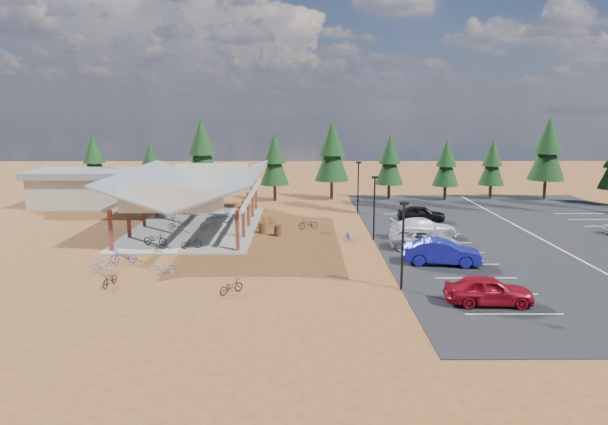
# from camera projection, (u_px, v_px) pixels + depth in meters

# --- Properties ---
(ground) EXTENTS (140.00, 140.00, 0.00)m
(ground) POSITION_uv_depth(u_px,v_px,m) (311.00, 247.00, 41.04)
(ground) COLOR brown
(ground) RESTS_ON ground
(asphalt_lot) EXTENTS (27.00, 44.00, 0.04)m
(asphalt_lot) POSITION_uv_depth(u_px,v_px,m) (537.00, 237.00, 44.12)
(asphalt_lot) COLOR black
(asphalt_lot) RESTS_ON ground
(concrete_pad) EXTENTS (10.60, 18.60, 0.10)m
(concrete_pad) POSITION_uv_depth(u_px,v_px,m) (197.00, 227.00, 47.84)
(concrete_pad) COLOR gray
(concrete_pad) RESTS_ON ground
(bike_pavilion) EXTENTS (11.65, 19.40, 4.97)m
(bike_pavilion) POSITION_uv_depth(u_px,v_px,m) (195.00, 184.00, 47.14)
(bike_pavilion) COLOR #5C241A
(bike_pavilion) RESTS_ON concrete_pad
(outbuilding) EXTENTS (11.00, 7.00, 3.90)m
(outbuilding) POSITION_uv_depth(u_px,v_px,m) (85.00, 187.00, 58.18)
(outbuilding) COLOR #ADA593
(outbuilding) RESTS_ON ground
(lamp_post_0) EXTENTS (0.50, 0.25, 5.14)m
(lamp_post_0) POSITION_uv_depth(u_px,v_px,m) (403.00, 239.00, 30.70)
(lamp_post_0) COLOR black
(lamp_post_0) RESTS_ON ground
(lamp_post_1) EXTENTS (0.50, 0.25, 5.14)m
(lamp_post_1) POSITION_uv_depth(u_px,v_px,m) (374.00, 203.00, 42.49)
(lamp_post_1) COLOR black
(lamp_post_1) RESTS_ON ground
(lamp_post_2) EXTENTS (0.50, 0.25, 5.14)m
(lamp_post_2) POSITION_uv_depth(u_px,v_px,m) (358.00, 183.00, 54.28)
(lamp_post_2) COLOR black
(lamp_post_2) RESTS_ON ground
(trash_bin_0) EXTENTS (0.60, 0.60, 0.90)m
(trash_bin_0) POSITION_uv_depth(u_px,v_px,m) (278.00, 231.00, 44.47)
(trash_bin_0) COLOR #482F19
(trash_bin_0) RESTS_ON ground
(trash_bin_1) EXTENTS (0.60, 0.60, 0.90)m
(trash_bin_1) POSITION_uv_depth(u_px,v_px,m) (262.00, 228.00, 45.42)
(trash_bin_1) COLOR #482F19
(trash_bin_1) RESTS_ON ground
(pine_0) EXTENTS (3.24, 3.24, 7.55)m
(pine_0) POSITION_uv_depth(u_px,v_px,m) (94.00, 160.00, 61.97)
(pine_0) COLOR #382314
(pine_0) RESTS_ON ground
(pine_1) EXTENTS (2.88, 2.88, 6.72)m
(pine_1) POSITION_uv_depth(u_px,v_px,m) (151.00, 164.00, 61.79)
(pine_1) COLOR #382314
(pine_1) RESTS_ON ground
(pine_2) EXTENTS (4.04, 4.04, 9.41)m
(pine_2) POSITION_uv_depth(u_px,v_px,m) (202.00, 150.00, 60.70)
(pine_2) COLOR #382314
(pine_2) RESTS_ON ground
(pine_3) EXTENTS (3.30, 3.30, 7.69)m
(pine_3) POSITION_uv_depth(u_px,v_px,m) (275.00, 160.00, 60.97)
(pine_3) COLOR #382314
(pine_3) RESTS_ON ground
(pine_4) EXTENTS (3.91, 3.91, 9.11)m
(pine_4) POSITION_uv_depth(u_px,v_px,m) (332.00, 151.00, 61.78)
(pine_4) COLOR #382314
(pine_4) RESTS_ON ground
(pine_5) EXTENTS (3.22, 3.22, 7.50)m
(pine_5) POSITION_uv_depth(u_px,v_px,m) (390.00, 160.00, 61.77)
(pine_5) COLOR #382314
(pine_5) RESTS_ON ground
(pine_6) EXTENTS (3.00, 3.00, 6.99)m
(pine_6) POSITION_uv_depth(u_px,v_px,m) (446.00, 163.00, 61.42)
(pine_6) COLOR #382314
(pine_6) RESTS_ON ground
(pine_7) EXTENTS (2.95, 2.95, 6.87)m
(pine_7) POSITION_uv_depth(u_px,v_px,m) (492.00, 163.00, 62.44)
(pine_7) COLOR #382314
(pine_7) RESTS_ON ground
(pine_8) EXTENTS (4.07, 4.07, 9.49)m
(pine_8) POSITION_uv_depth(u_px,v_px,m) (548.00, 149.00, 61.54)
(pine_8) COLOR #382314
(pine_8) RESTS_ON ground
(bike_0) EXTENTS (1.96, 1.02, 0.98)m
(bike_0) POSITION_uv_depth(u_px,v_px,m) (155.00, 239.00, 40.97)
(bike_0) COLOR black
(bike_0) RESTS_ON concrete_pad
(bike_1) EXTENTS (1.59, 0.87, 0.92)m
(bike_1) POSITION_uv_depth(u_px,v_px,m) (176.00, 225.00, 46.14)
(bike_1) COLOR gray
(bike_1) RESTS_ON concrete_pad
(bike_2) EXTENTS (1.65, 0.65, 0.85)m
(bike_2) POSITION_uv_depth(u_px,v_px,m) (167.00, 214.00, 51.39)
(bike_2) COLOR navy
(bike_2) RESTS_ON concrete_pad
(bike_3) EXTENTS (1.69, 0.98, 0.98)m
(bike_3) POSITION_uv_depth(u_px,v_px,m) (180.00, 208.00, 53.68)
(bike_3) COLOR maroon
(bike_3) RESTS_ON concrete_pad
(bike_4) EXTENTS (1.63, 1.01, 0.81)m
(bike_4) POSITION_uv_depth(u_px,v_px,m) (191.00, 243.00, 40.10)
(bike_4) COLOR black
(bike_4) RESTS_ON concrete_pad
(bike_5) EXTENTS (1.66, 0.83, 0.96)m
(bike_5) POSITION_uv_depth(u_px,v_px,m) (209.00, 224.00, 46.57)
(bike_5) COLOR gray
(bike_5) RESTS_ON concrete_pad
(bike_6) EXTENTS (1.87, 0.83, 0.95)m
(bike_6) POSITION_uv_depth(u_px,v_px,m) (222.00, 217.00, 49.43)
(bike_6) COLOR navy
(bike_6) RESTS_ON concrete_pad
(bike_7) EXTENTS (1.50, 0.55, 0.88)m
(bike_7) POSITION_uv_depth(u_px,v_px,m) (245.00, 208.00, 54.42)
(bike_7) COLOR maroon
(bike_7) RESTS_ON concrete_pad
(bike_8) EXTENTS (0.81, 1.66, 0.83)m
(bike_8) POSITION_uv_depth(u_px,v_px,m) (110.00, 279.00, 31.75)
(bike_8) COLOR black
(bike_8) RESTS_ON ground
(bike_9) EXTENTS (1.72, 1.15, 1.01)m
(bike_9) POSITION_uv_depth(u_px,v_px,m) (103.00, 264.00, 34.64)
(bike_9) COLOR gray
(bike_9) RESTS_ON ground
(bike_10) EXTENTS (1.80, 0.81, 0.91)m
(bike_10) POSITION_uv_depth(u_px,v_px,m) (124.00, 257.00, 36.49)
(bike_10) COLOR #18329C
(bike_10) RESTS_ON ground
(bike_12) EXTENTS (1.52, 1.50, 0.83)m
(bike_12) POSITION_uv_depth(u_px,v_px,m) (231.00, 286.00, 30.49)
(bike_12) COLOR black
(bike_12) RESTS_ON ground
(bike_13) EXTENTS (1.67, 0.69, 0.97)m
(bike_13) POSITION_uv_depth(u_px,v_px,m) (165.00, 266.00, 34.19)
(bike_13) COLOR gray
(bike_13) RESTS_ON ground
(bike_14) EXTENTS (0.65, 1.55, 0.80)m
(bike_14) POSITION_uv_depth(u_px,v_px,m) (348.00, 235.00, 43.10)
(bike_14) COLOR #144590
(bike_14) RESTS_ON ground
(bike_15) EXTENTS (1.76, 1.28, 1.05)m
(bike_15) POSITION_uv_depth(u_px,v_px,m) (266.00, 222.00, 47.47)
(bike_15) COLOR #9E3821
(bike_15) RESTS_ON ground
(bike_16) EXTENTS (1.85, 1.20, 0.92)m
(bike_16) POSITION_uv_depth(u_px,v_px,m) (308.00, 224.00, 47.04)
(bike_16) COLOR black
(bike_16) RESTS_ON ground
(car_0) EXTENTS (4.64, 2.07, 1.55)m
(car_0) POSITION_uv_depth(u_px,v_px,m) (489.00, 290.00, 28.64)
(car_0) COLOR maroon
(car_0) RESTS_ON asphalt_lot
(car_1) EXTENTS (5.29, 2.58, 1.67)m
(car_1) POSITION_uv_depth(u_px,v_px,m) (442.00, 252.00, 36.07)
(car_1) COLOR navy
(car_1) RESTS_ON asphalt_lot
(car_2) EXTENTS (5.17, 2.56, 1.41)m
(car_2) POSITION_uv_depth(u_px,v_px,m) (423.00, 239.00, 40.25)
(car_2) COLOR #9EA1A5
(car_2) RESTS_ON asphalt_lot
(car_3) EXTENTS (5.71, 3.14, 1.57)m
(car_3) POSITION_uv_depth(u_px,v_px,m) (424.00, 228.00, 43.79)
(car_3) COLOR silver
(car_3) RESTS_ON asphalt_lot
(car_4) EXTENTS (4.46, 2.04, 1.48)m
(car_4) POSITION_uv_depth(u_px,v_px,m) (421.00, 213.00, 50.11)
(car_4) COLOR black
(car_4) RESTS_ON asphalt_lot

